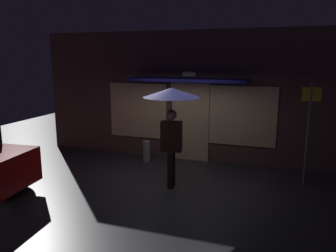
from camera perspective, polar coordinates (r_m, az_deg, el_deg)
name	(u,v)px	position (r m, az deg, el deg)	size (l,w,h in m)	color
ground_plane	(164,187)	(7.67, -0.76, -10.36)	(18.00, 18.00, 0.00)	#2D2D33
building_facade	(191,97)	(9.41, 4.03, 5.05)	(9.12, 1.00, 3.62)	brown
person_with_umbrella	(171,108)	(7.22, 0.59, 3.14)	(1.23, 1.23, 2.24)	black
street_sign_post	(308,128)	(8.02, 22.96, -0.37)	(0.40, 0.07, 2.35)	#595B60
sidewalk_bollard	(146,151)	(9.37, -3.71, -4.37)	(0.20, 0.20, 0.59)	#9E998E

